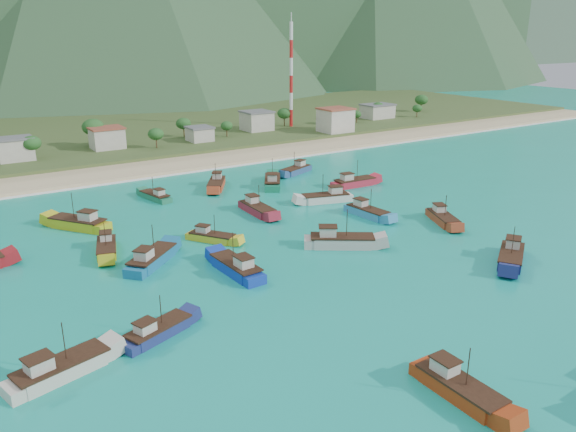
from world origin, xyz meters
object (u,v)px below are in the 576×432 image
boat_10 (257,209)px  boat_24 (326,198)px  boat_14 (60,370)px  boat_17 (152,260)px  boat_12 (212,238)px  boat_16 (216,185)px  boat_30 (107,249)px  boat_1 (459,389)px  boat_26 (155,197)px  boat_25 (511,257)px  boat_22 (296,171)px  boat_0 (158,332)px  radio_tower (291,75)px  boat_28 (237,268)px  boat_3 (272,182)px  boat_9 (354,183)px  boat_29 (367,212)px  boat_8 (443,219)px  boat_6 (79,224)px  boat_23 (341,242)px

boat_10 → boat_24: bearing=177.1°
boat_14 → boat_17: boat_17 is taller
boat_12 → boat_16: (16.04, 30.74, 0.20)m
boat_30 → boat_1: bearing=124.0°
boat_10 → boat_26: (-13.55, 20.10, -0.18)m
boat_1 → boat_30: (-18.22, 57.00, -0.08)m
boat_25 → boat_26: bearing=-4.3°
boat_22 → boat_24: size_ratio=0.94×
boat_0 → boat_24: size_ratio=0.85×
radio_tower → boat_16: radio_tower is taller
boat_17 → boat_22: size_ratio=1.00×
boat_1 → boat_14: 40.69m
boat_16 → boat_28: bearing=99.9°
radio_tower → boat_24: bearing=-118.6°
boat_0 → boat_16: size_ratio=0.90×
boat_25 → boat_3: bearing=-25.6°
boat_22 → boat_9: bearing=171.7°
boat_0 → boat_29: (50.76, 21.43, 0.09)m
boat_8 → boat_10: boat_10 is taller
boat_6 → boat_24: 49.28m
boat_8 → boat_29: bearing=-24.4°
boat_0 → boat_25: (54.30, -8.49, 0.20)m
boat_24 → boat_22: bearing=-3.3°
boat_26 → boat_30: bearing=-136.9°
boat_0 → boat_6: bearing=157.2°
radio_tower → boat_12: bearing=-130.3°
boat_1 → boat_24: bearing=-115.3°
boat_10 → boat_12: (-14.37, -9.16, -0.20)m
boat_8 → boat_22: bearing=-63.4°
boat_8 → boat_23: (-23.94, 0.53, 0.19)m
boat_0 → boat_29: boat_29 is taller
boat_6 → boat_8: boat_6 is taller
boat_0 → boat_10: (33.65, 34.71, 0.15)m
boat_10 → boat_6: bearing=-15.5°
boat_3 → boat_8: (13.14, -39.92, -0.16)m
boat_26 → boat_29: boat_29 is taller
boat_6 → boat_23: size_ratio=1.00×
boat_3 → boat_24: bearing=-48.7°
boat_6 → boat_12: 25.81m
boat_6 → boat_16: boat_6 is taller
boat_16 → boat_17: bearing=83.7°
boat_12 → boat_29: 31.76m
radio_tower → boat_10: radio_tower is taller
boat_16 → boat_29: (15.45, -34.87, -0.06)m
boat_10 → boat_16: (1.67, 21.58, 0.00)m
boat_3 → boat_25: boat_3 is taller
boat_10 → boat_28: boat_28 is taller
boat_8 → boat_26: (-40.02, 44.11, -0.11)m
boat_14 → boat_16: (46.73, 58.51, -0.01)m
boat_0 → boat_10: size_ratio=0.90×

